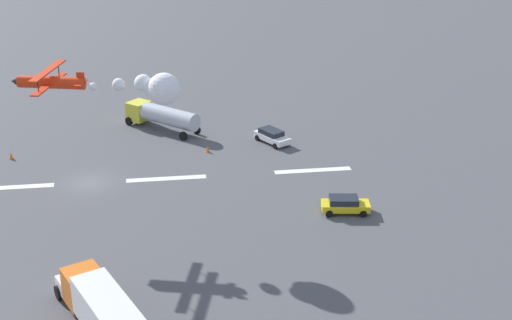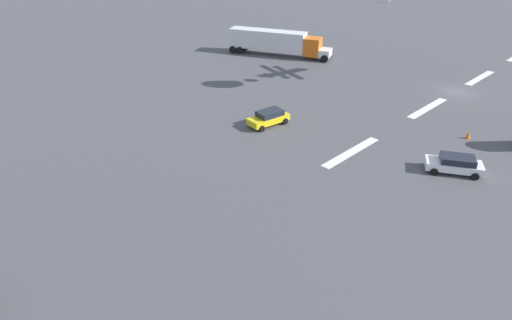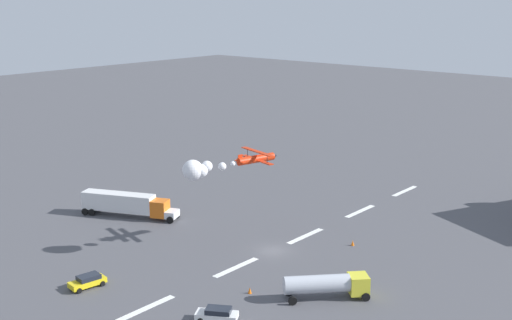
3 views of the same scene
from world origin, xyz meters
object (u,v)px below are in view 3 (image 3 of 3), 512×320
stunt_biplane_red (211,167)px  traffic_cone_near (353,243)px  traffic_cone_far (250,290)px  fuel_tanker_truck (327,284)px  followme_car_yellow (88,281)px  airport_staff_sedan (217,314)px  semi_truck_orange (127,203)px

stunt_biplane_red → traffic_cone_near: 22.73m
traffic_cone_near → traffic_cone_far: (20.95, -0.92, 0.00)m
stunt_biplane_red → fuel_tanker_truck: size_ratio=1.66×
fuel_tanker_truck → followme_car_yellow: (16.13, -23.60, -0.94)m
traffic_cone_near → traffic_cone_far: size_ratio=1.00×
followme_car_yellow → airport_staff_sedan: (-3.92, 17.71, 0.00)m
semi_truck_orange → fuel_tanker_truck: semi_truck_orange is taller
stunt_biplane_red → traffic_cone_near: stunt_biplane_red is taller
stunt_biplane_red → semi_truck_orange: bearing=-94.3°
stunt_biplane_red → fuel_tanker_truck: 23.00m
fuel_tanker_truck → traffic_cone_far: 9.17m
fuel_tanker_truck → traffic_cone_near: (-16.14, -6.77, -1.38)m
semi_truck_orange → traffic_cone_near: (-12.43, 34.09, -1.77)m
fuel_tanker_truck → followme_car_yellow: 28.60m
airport_staff_sedan → traffic_cone_far: 7.63m
traffic_cone_far → stunt_biplane_red: bearing=-118.4°
traffic_cone_far → fuel_tanker_truck: bearing=122.0°
traffic_cone_near → fuel_tanker_truck: bearing=22.7°
traffic_cone_near → followme_car_yellow: bearing=-27.5°
semi_truck_orange → airport_staff_sedan: (15.91, 34.96, -1.33)m
stunt_biplane_red → followme_car_yellow: bearing=-9.4°
airport_staff_sedan → stunt_biplane_red: bearing=-134.4°
semi_truck_orange → fuel_tanker_truck: size_ratio=1.76×
semi_truck_orange → stunt_biplane_red: bearing=85.7°
stunt_biplane_red → traffic_cone_far: bearing=61.6°
followme_car_yellow → traffic_cone_near: bearing=152.5°
semi_truck_orange → traffic_cone_near: size_ratio=20.75×
fuel_tanker_truck → traffic_cone_far: bearing=-58.0°
semi_truck_orange → followme_car_yellow: size_ratio=3.41×
followme_car_yellow → traffic_cone_far: size_ratio=6.09×
fuel_tanker_truck → followme_car_yellow: fuel_tanker_truck is taller
traffic_cone_far → airport_staff_sedan: bearing=13.7°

